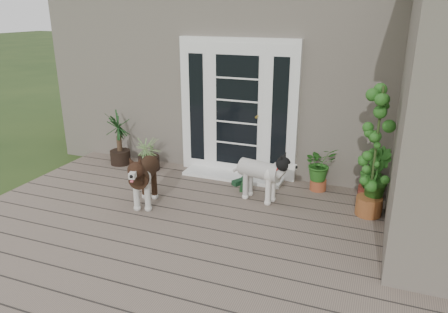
% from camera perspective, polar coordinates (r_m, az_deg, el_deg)
% --- Properties ---
extents(deck, '(6.20, 4.60, 0.12)m').
position_cam_1_polar(deck, '(5.06, -4.53, -11.78)').
color(deck, '#6B5B4C').
rests_on(deck, ground).
extents(house_main, '(7.40, 4.00, 3.10)m').
position_cam_1_polar(house_main, '(8.43, 7.89, 11.54)').
color(house_main, '#665E54').
rests_on(house_main, ground).
extents(door_unit, '(1.90, 0.14, 2.15)m').
position_cam_1_polar(door_unit, '(6.61, 1.85, 6.44)').
color(door_unit, white).
rests_on(door_unit, deck).
extents(door_step, '(1.60, 0.40, 0.05)m').
position_cam_1_polar(door_step, '(6.75, 1.19, -2.64)').
color(door_step, white).
rests_on(door_step, deck).
extents(brindle_dog, '(0.57, 0.90, 0.70)m').
position_cam_1_polar(brindle_dog, '(5.82, -10.61, -3.24)').
color(brindle_dog, '#351F13').
rests_on(brindle_dog, deck).
extents(white_dog, '(0.84, 0.50, 0.66)m').
position_cam_1_polar(white_dog, '(5.88, 4.82, -2.92)').
color(white_dog, white).
rests_on(white_dog, deck).
extents(spider_plant, '(0.61, 0.61, 0.63)m').
position_cam_1_polar(spider_plant, '(7.09, -10.18, 0.64)').
color(spider_plant, '#849F62').
rests_on(spider_plant, deck).
extents(yucca, '(0.85, 0.85, 0.94)m').
position_cam_1_polar(yucca, '(7.42, -14.01, 2.49)').
color(yucca, black).
rests_on(yucca, deck).
extents(herb_a, '(0.65, 0.65, 0.59)m').
position_cam_1_polar(herb_a, '(6.35, 12.71, -1.94)').
color(herb_a, '#21631C').
rests_on(herb_a, deck).
extents(herb_b, '(0.49, 0.49, 0.65)m').
position_cam_1_polar(herb_b, '(5.88, 19.58, -4.10)').
color(herb_b, '#16501B').
rests_on(herb_b, deck).
extents(herb_c, '(0.49, 0.49, 0.55)m').
position_cam_1_polar(herb_c, '(6.31, 19.13, -2.93)').
color(herb_c, '#164E17').
rests_on(herb_c, deck).
extents(sapling, '(0.68, 0.68, 1.75)m').
position_cam_1_polar(sapling, '(5.57, 19.76, 0.67)').
color(sapling, '#1B5F20').
rests_on(sapling, deck).
extents(clog_left, '(0.18, 0.30, 0.08)m').
position_cam_1_polar(clog_left, '(6.32, 2.69, -4.07)').
color(clog_left, '#16391A').
rests_on(clog_left, deck).
extents(clog_right, '(0.28, 0.34, 0.09)m').
position_cam_1_polar(clog_right, '(6.50, 2.20, -3.32)').
color(clog_right, '#163820').
rests_on(clog_right, deck).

